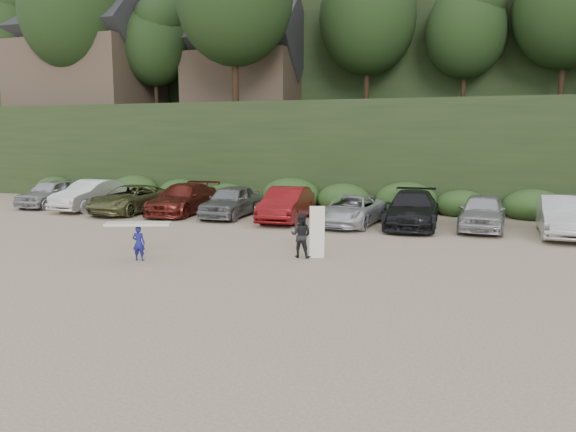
% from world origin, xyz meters
% --- Properties ---
extents(ground, '(120.00, 120.00, 0.00)m').
position_xyz_m(ground, '(0.00, 0.00, 0.00)').
color(ground, tan).
rests_on(ground, ground).
extents(hillside_backdrop, '(90.00, 41.50, 28.00)m').
position_xyz_m(hillside_backdrop, '(-0.26, 35.93, 11.22)').
color(hillside_backdrop, black).
rests_on(hillside_backdrop, ground).
extents(parked_cars, '(39.59, 6.38, 1.65)m').
position_xyz_m(parked_cars, '(0.41, 10.05, 0.78)').
color(parked_cars, '#A4A5A9').
rests_on(parked_cars, ground).
extents(child_surfer, '(2.16, 1.35, 1.26)m').
position_xyz_m(child_surfer, '(-5.40, 0.20, 0.86)').
color(child_surfer, navy).
rests_on(child_surfer, ground).
extents(adult_surfer, '(1.21, 0.58, 1.78)m').
position_xyz_m(adult_surfer, '(-0.46, 2.44, 0.77)').
color(adult_surfer, black).
rests_on(adult_surfer, ground).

